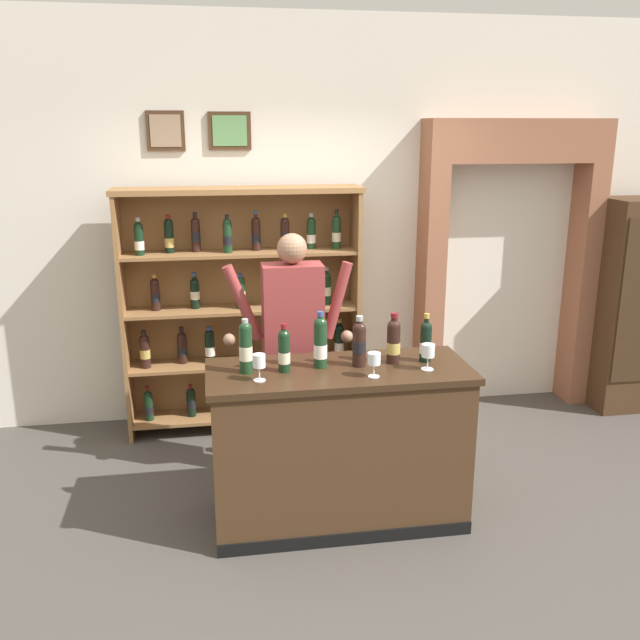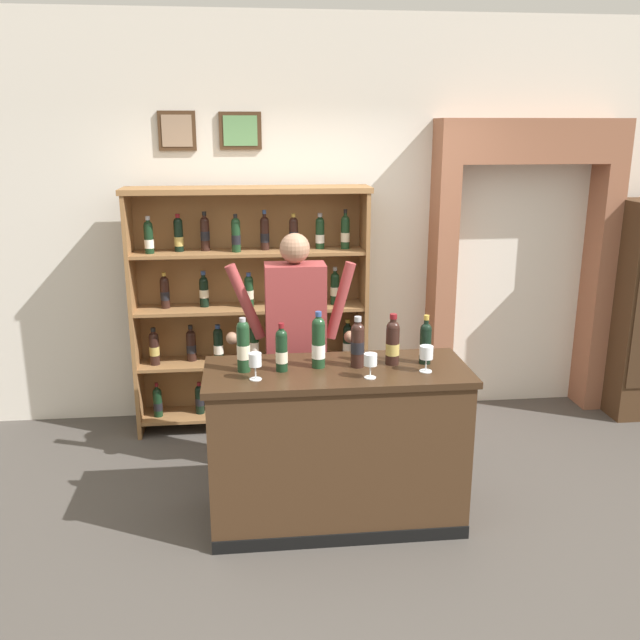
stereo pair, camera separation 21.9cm
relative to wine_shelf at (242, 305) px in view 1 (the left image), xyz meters
The scene contains 16 objects.
ground_plane 1.87m from the wine_shelf, 69.03° to the right, with size 14.00×14.00×0.02m, color #47423D.
back_wall 0.88m from the wine_shelf, 32.20° to the left, with size 12.00×0.19×3.17m.
wine_shelf is the anchor object (origin of this frame).
archway_doorway 2.26m from the wine_shelf, ahead, with size 1.51×0.45×2.40m.
side_cabinet 3.31m from the wine_shelf, ahead, with size 0.71×0.49×1.78m.
tasting_counter 1.63m from the wine_shelf, 71.84° to the right, with size 1.54×0.62×0.98m.
shopkeeper 0.93m from the wine_shelf, 72.19° to the right, with size 0.86×0.22×1.69m.
tasting_bottle_prosecco 1.46m from the wine_shelf, 92.16° to the right, with size 0.08×0.08×0.32m.
tasting_bottle_super_tuscan 1.47m from the wine_shelf, 83.70° to the right, with size 0.07×0.07×0.28m.
tasting_bottle_riserva 1.48m from the wine_shelf, 75.18° to the right, with size 0.08×0.08×0.34m.
tasting_bottle_grappa 1.57m from the wine_shelf, 67.25° to the right, with size 0.08×0.08×0.30m.
tasting_bottle_bianco 1.64m from the wine_shelf, 60.09° to the right, with size 0.08×0.08×0.31m.
tasting_bottle_brunello 1.75m from the wine_shelf, 54.64° to the right, with size 0.07×0.07×0.30m.
wine_glass_spare 1.76m from the wine_shelf, 68.48° to the right, with size 0.07×0.07×0.14m.
wine_glass_right 1.85m from the wine_shelf, 58.00° to the right, with size 0.08×0.08×0.15m.
wine_glass_left 1.59m from the wine_shelf, 89.70° to the right, with size 0.07×0.07×0.15m.
Camera 1 is at (-0.80, -3.70, 2.33)m, focal length 38.60 mm.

